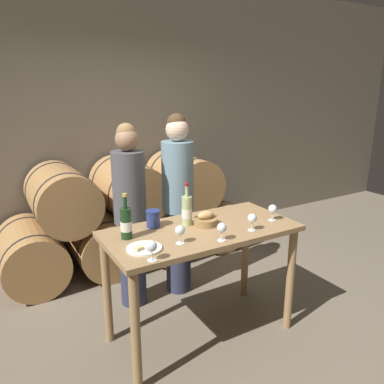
% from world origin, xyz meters
% --- Properties ---
extents(ground_plane, '(10.00, 10.00, 0.00)m').
position_xyz_m(ground_plane, '(0.00, 0.00, 0.00)').
color(ground_plane, '#726654').
extents(stone_wall_back, '(10.00, 0.12, 3.20)m').
position_xyz_m(stone_wall_back, '(0.00, 2.12, 1.60)').
color(stone_wall_back, '#706656').
rests_on(stone_wall_back, ground_plane).
extents(barrel_stack, '(2.72, 0.89, 1.18)m').
position_xyz_m(barrel_stack, '(0.00, 1.55, 0.54)').
color(barrel_stack, '#A87A47').
rests_on(barrel_stack, ground_plane).
extents(tasting_table, '(1.45, 0.70, 0.91)m').
position_xyz_m(tasting_table, '(0.00, 0.00, 0.78)').
color(tasting_table, '#99754C').
rests_on(tasting_table, ground_plane).
extents(person_left, '(0.28, 0.28, 1.65)m').
position_xyz_m(person_left, '(-0.29, 0.71, 0.87)').
color(person_left, '#2D334C').
rests_on(person_left, ground_plane).
extents(person_right, '(0.29, 0.29, 1.71)m').
position_xyz_m(person_right, '(0.18, 0.71, 0.90)').
color(person_right, '#2D334C').
rests_on(person_right, ground_plane).
extents(wine_bottle_red, '(0.08, 0.08, 0.33)m').
position_xyz_m(wine_bottle_red, '(-0.55, 0.10, 1.03)').
color(wine_bottle_red, '#193819').
rests_on(wine_bottle_red, tasting_table).
extents(wine_bottle_white, '(0.08, 0.08, 0.33)m').
position_xyz_m(wine_bottle_white, '(-0.06, 0.12, 1.03)').
color(wine_bottle_white, '#ADBC7F').
rests_on(wine_bottle_white, tasting_table).
extents(blue_crock, '(0.11, 0.11, 0.13)m').
position_xyz_m(blue_crock, '(-0.30, 0.21, 0.99)').
color(blue_crock, navy).
rests_on(blue_crock, tasting_table).
extents(bread_basket, '(0.18, 0.18, 0.11)m').
position_xyz_m(bread_basket, '(0.07, 0.05, 0.96)').
color(bread_basket, olive).
rests_on(bread_basket, tasting_table).
extents(cheese_plate, '(0.24, 0.24, 0.04)m').
position_xyz_m(cheese_plate, '(-0.52, -0.13, 0.92)').
color(cheese_plate, white).
rests_on(cheese_plate, tasting_table).
extents(wine_glass_far_left, '(0.07, 0.07, 0.13)m').
position_xyz_m(wine_glass_far_left, '(-0.54, -0.30, 1.01)').
color(wine_glass_far_left, white).
rests_on(wine_glass_far_left, tasting_table).
extents(wine_glass_left, '(0.07, 0.07, 0.13)m').
position_xyz_m(wine_glass_left, '(-0.27, -0.16, 1.01)').
color(wine_glass_left, white).
rests_on(wine_glass_left, tasting_table).
extents(wine_glass_center, '(0.07, 0.07, 0.13)m').
position_xyz_m(wine_glass_center, '(-0.00, -0.27, 1.01)').
color(wine_glass_center, white).
rests_on(wine_glass_center, tasting_table).
extents(wine_glass_right, '(0.07, 0.07, 0.13)m').
position_xyz_m(wine_glass_right, '(0.30, -0.22, 1.01)').
color(wine_glass_right, white).
rests_on(wine_glass_right, tasting_table).
extents(wine_glass_far_right, '(0.07, 0.07, 0.13)m').
position_xyz_m(wine_glass_far_right, '(0.58, -0.13, 1.01)').
color(wine_glass_far_right, white).
rests_on(wine_glass_far_right, tasting_table).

